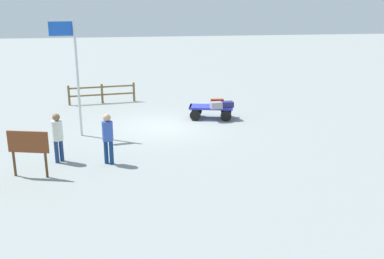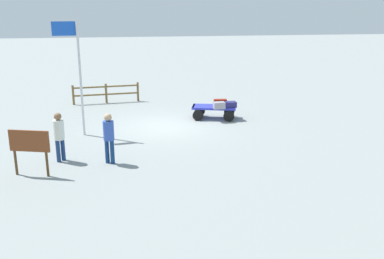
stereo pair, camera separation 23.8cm
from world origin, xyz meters
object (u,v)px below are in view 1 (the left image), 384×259
suitcase_grey (217,102)px  suitcase_tan (228,104)px  flagpole (74,67)px  worker_trailing (58,134)px  luggage_cart (211,109)px  worker_lead (108,135)px  signboard (28,146)px  suitcase_maroon (216,105)px

suitcase_grey → suitcase_tan: (-0.38, 0.52, -0.01)m
suitcase_grey → flagpole: bearing=16.2°
suitcase_grey → flagpole: 6.91m
flagpole → suitcase_grey: bearing=-163.8°
suitcase_tan → worker_trailing: size_ratio=0.29×
flagpole → luggage_cart: bearing=-164.1°
flagpole → worker_lead: bearing=108.1°
worker_trailing → signboard: 1.42m
suitcase_grey → flagpole: (6.33, 1.84, 2.06)m
suitcase_grey → signboard: (7.55, 6.14, 0.27)m
worker_trailing → suitcase_grey: bearing=-144.1°
suitcase_grey → flagpole: size_ratio=0.14×
suitcase_tan → signboard: size_ratio=0.33×
suitcase_grey → suitcase_maroon: bearing=71.8°
worker_trailing → flagpole: (-0.47, -3.09, 1.80)m
suitcase_maroon → flagpole: 6.54m
suitcase_maroon → worker_lead: size_ratio=0.30×
worker_trailing → suitcase_tan: bearing=-148.4°
luggage_cart → worker_lead: (4.80, 5.31, 0.59)m
suitcase_grey → suitcase_tan: bearing=126.0°
luggage_cart → signboard: 9.38m
suitcase_maroon → suitcase_tan: 0.63m
signboard → worker_trailing: bearing=-121.7°
worker_lead → luggage_cart: bearing=-132.1°
flagpole → suitcase_maroon: bearing=-169.4°
suitcase_tan → worker_trailing: 8.43m
suitcase_grey → signboard: signboard is taller
suitcase_maroon → suitcase_grey: bearing=-108.2°
suitcase_maroon → luggage_cart: bearing=-77.2°
suitcase_maroon → signboard: signboard is taller
worker_lead → suitcase_maroon: bearing=-136.0°
luggage_cart → worker_trailing: 8.05m
signboard → worker_lead: bearing=-164.0°
signboard → luggage_cart: bearing=-140.2°
luggage_cart → suitcase_maroon: 0.65m
suitcase_tan → luggage_cart: bearing=-27.0°
suitcase_grey → worker_lead: worker_lead is taller
suitcase_grey → flagpole: flagpole is taller
worker_lead → suitcase_grey: bearing=-133.4°
suitcase_maroon → worker_trailing: worker_trailing is taller
flagpole → worker_trailing: bearing=81.3°
luggage_cart → signboard: bearing=39.8°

